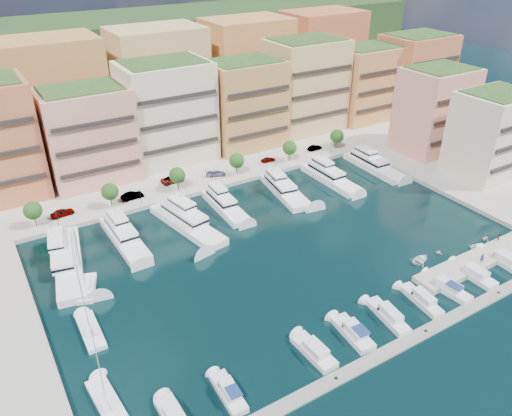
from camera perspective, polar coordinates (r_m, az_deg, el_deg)
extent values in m
plane|color=black|center=(98.20, 3.41, -4.95)|extent=(400.00, 400.00, 0.00)
cube|color=#9E998E|center=(147.21, -10.44, 6.84)|extent=(220.00, 64.00, 2.00)
cube|color=#1C3515|center=(190.43, -16.01, 11.41)|extent=(240.00, 40.00, 58.00)
cube|color=gray|center=(79.43, 14.32, -15.95)|extent=(72.00, 2.20, 0.35)
cube|color=#9E998E|center=(104.64, 24.32, -5.49)|extent=(32.00, 5.00, 2.00)
cube|color=#F19986|center=(126.18, -18.59, 7.77)|extent=(20.00, 15.00, 22.00)
cube|color=black|center=(119.09, -17.63, 6.66)|extent=(18.40, 0.50, 0.90)
cube|color=#22461C|center=(122.72, -19.45, 12.71)|extent=(17.60, 13.20, 0.80)
cube|color=beige|center=(133.09, -10.12, 10.65)|extent=(22.00, 16.00, 25.00)
cube|color=black|center=(125.84, -8.66, 9.66)|extent=(20.24, 0.50, 0.90)
cube|color=#22461C|center=(129.61, -10.63, 16.04)|extent=(19.36, 14.08, 0.80)
cube|color=#BF7747|center=(140.71, -1.31, 11.69)|extent=(20.00, 15.00, 23.00)
cube|color=black|center=(134.39, 0.38, 10.83)|extent=(18.40, 0.50, 0.90)
cube|color=#22461C|center=(137.55, -1.37, 16.42)|extent=(17.60, 13.20, 0.80)
cube|color=tan|center=(153.55, 5.61, 13.67)|extent=(22.00, 16.00, 26.00)
cube|color=black|center=(147.31, 7.55, 12.88)|extent=(20.24, 0.50, 0.90)
cube|color=#22461C|center=(150.50, 5.86, 18.58)|extent=(19.36, 14.08, 0.80)
cube|color=#BD7945|center=(166.39, 12.28, 13.68)|extent=(20.00, 15.00, 22.00)
cube|color=black|center=(161.08, 14.17, 12.95)|extent=(18.40, 0.50, 0.90)
cube|color=#22461C|center=(163.79, 12.72, 17.51)|extent=(17.60, 13.20, 0.80)
cube|color=#BF5C3F|center=(178.84, 17.65, 14.41)|extent=(22.00, 16.00, 24.00)
cube|color=black|center=(173.70, 19.67, 13.67)|extent=(20.24, 0.50, 0.90)
cube|color=#22461C|center=(176.31, 18.28, 18.28)|extent=(19.36, 14.08, 0.80)
cube|color=#F19986|center=(145.55, 19.73, 10.39)|extent=(18.00, 14.00, 22.00)
cube|color=black|center=(141.39, 21.93, 9.45)|extent=(16.56, 0.50, 0.90)
cube|color=#22461C|center=(142.57, 20.51, 14.70)|extent=(15.84, 12.32, 0.80)
cube|color=beige|center=(136.01, 25.33, 7.53)|extent=(18.00, 14.00, 20.00)
cube|color=#22461C|center=(132.98, 26.30, 11.66)|extent=(15.84, 12.32, 0.80)
cube|color=#BF7747|center=(147.11, -22.06, 11.81)|extent=(26.00, 18.00, 30.00)
cube|color=tan|center=(154.49, -10.96, 14.16)|extent=(26.00, 18.00, 30.00)
cube|color=#BD7945|center=(167.02, -1.02, 15.80)|extent=(26.00, 18.00, 30.00)
cube|color=#BF5C3F|center=(183.63, 7.43, 16.83)|extent=(26.00, 18.00, 30.00)
cylinder|color=#473323|center=(112.91, -23.92, -1.26)|extent=(0.24, 0.24, 3.00)
sphere|color=#134316|center=(111.87, -24.15, -0.27)|extent=(3.80, 3.80, 3.80)
cylinder|color=#473323|center=(115.03, -16.22, 0.80)|extent=(0.24, 0.24, 3.00)
sphere|color=#134316|center=(114.01, -16.37, 1.79)|extent=(3.80, 3.80, 3.80)
cylinder|color=#473323|center=(119.28, -8.91, 2.74)|extent=(0.24, 0.24, 3.00)
sphere|color=#134316|center=(118.30, -9.00, 3.72)|extent=(3.80, 3.80, 3.80)
cylinder|color=#473323|center=(125.44, -2.20, 4.48)|extent=(0.24, 0.24, 3.00)
sphere|color=#134316|center=(124.51, -2.22, 5.42)|extent=(3.80, 3.80, 3.80)
cylinder|color=#473323|center=(133.25, 3.83, 5.99)|extent=(0.24, 0.24, 3.00)
sphere|color=#134316|center=(132.37, 3.86, 6.88)|extent=(3.80, 3.80, 3.80)
cylinder|color=#473323|center=(142.43, 9.17, 7.26)|extent=(0.24, 0.24, 3.00)
sphere|color=#134316|center=(141.61, 9.24, 8.10)|extent=(3.80, 3.80, 3.80)
cylinder|color=black|center=(110.98, -21.78, -1.03)|extent=(0.10, 0.10, 4.00)
sphere|color=#FFF2CC|center=(110.03, -21.97, -0.11)|extent=(0.30, 0.30, 0.30)
cylinder|color=black|center=(114.19, -13.06, 1.31)|extent=(0.10, 0.10, 4.00)
sphere|color=#FFF2CC|center=(113.27, -13.18, 2.23)|extent=(0.30, 0.30, 0.30)
cylinder|color=black|center=(120.05, -5.00, 3.45)|extent=(0.10, 0.10, 4.00)
sphere|color=#FFF2CC|center=(119.17, -5.04, 4.34)|extent=(0.30, 0.30, 0.30)
cylinder|color=black|center=(128.19, 2.21, 5.30)|extent=(0.10, 0.10, 4.00)
sphere|color=#FFF2CC|center=(127.36, 2.23, 6.14)|extent=(0.30, 0.30, 0.30)
cylinder|color=black|center=(138.20, 8.50, 6.84)|extent=(0.10, 0.10, 4.00)
sphere|color=#FFF2CC|center=(137.44, 8.57, 7.62)|extent=(0.30, 0.30, 0.30)
cube|color=white|center=(100.05, -20.58, -6.10)|extent=(9.04, 24.48, 2.30)
cube|color=white|center=(100.96, -21.09, -4.45)|extent=(6.19, 13.70, 1.80)
cube|color=black|center=(100.96, -21.09, -4.45)|extent=(6.26, 13.77, 0.55)
cube|color=white|center=(101.77, -21.49, -3.17)|extent=(4.07, 7.60, 1.40)
cylinder|color=#B2B2B7|center=(102.22, -21.82, -2.04)|extent=(0.14, 0.14, 1.80)
cube|color=white|center=(103.93, -14.74, -3.63)|extent=(4.87, 19.00, 2.30)
cube|color=white|center=(104.43, -15.20, -2.20)|extent=(3.91, 10.47, 1.80)
cube|color=black|center=(104.43, -15.20, -2.20)|extent=(3.97, 10.53, 0.55)
cube|color=white|center=(104.91, -15.57, -1.08)|extent=(2.82, 5.73, 1.40)
cylinder|color=#B2B2B7|center=(105.11, -15.87, -0.06)|extent=(0.14, 0.14, 1.80)
cube|color=black|center=(104.16, -14.70, -3.84)|extent=(4.93, 19.05, 0.35)
cube|color=white|center=(106.23, -7.83, -2.07)|extent=(8.82, 22.33, 2.30)
cube|color=white|center=(106.94, -8.39, -0.61)|extent=(6.16, 12.52, 1.80)
cube|color=black|center=(106.94, -8.39, -0.61)|extent=(6.23, 12.59, 0.55)
cube|color=white|center=(107.57, -8.83, 0.53)|extent=(4.10, 6.97, 1.40)
cylinder|color=#B2B2B7|center=(107.90, -9.17, 1.56)|extent=(0.14, 0.14, 1.80)
cube|color=white|center=(112.03, -3.52, -0.04)|extent=(4.90, 16.84, 2.30)
cube|color=white|center=(112.34, -3.96, 1.23)|extent=(3.84, 9.31, 1.80)
cube|color=black|center=(112.34, -3.96, 1.23)|extent=(3.90, 9.37, 0.55)
cube|color=white|center=(112.65, -4.30, 2.22)|extent=(2.74, 5.10, 1.40)
cylinder|color=#B2B2B7|center=(112.74, -4.57, 3.14)|extent=(0.14, 0.14, 1.80)
cube|color=white|center=(118.49, 3.36, 1.71)|extent=(7.78, 19.03, 2.30)
cube|color=white|center=(118.91, 2.88, 2.94)|extent=(5.61, 10.68, 1.80)
cube|color=black|center=(118.91, 2.88, 2.94)|extent=(5.68, 10.74, 0.55)
cube|color=white|center=(119.31, 2.50, 3.90)|extent=(3.82, 5.94, 1.40)
cylinder|color=#B2B2B7|center=(119.46, 2.22, 4.79)|extent=(0.14, 0.14, 1.80)
cube|color=black|center=(118.70, 3.35, 1.52)|extent=(7.84, 19.09, 0.35)
cube|color=white|center=(125.77, 8.52, 3.15)|extent=(4.69, 18.99, 2.30)
cube|color=white|center=(126.19, 8.04, 4.31)|extent=(3.83, 10.45, 1.80)
cube|color=black|center=(126.19, 8.04, 4.31)|extent=(3.89, 10.51, 0.55)
cube|color=white|center=(126.59, 7.67, 5.22)|extent=(2.79, 5.70, 1.40)
cylinder|color=#B2B2B7|center=(126.75, 7.40, 6.06)|extent=(0.14, 0.14, 1.80)
cube|color=white|center=(134.51, 13.33, 4.46)|extent=(5.40, 19.60, 2.30)
cube|color=white|center=(134.93, 12.87, 5.55)|extent=(4.29, 10.82, 1.80)
cube|color=black|center=(134.93, 12.87, 5.55)|extent=(4.35, 10.88, 0.55)
cube|color=white|center=(135.33, 12.50, 6.41)|extent=(3.08, 5.92, 1.40)
cylinder|color=#B2B2B7|center=(135.50, 12.23, 7.20)|extent=(0.14, 0.14, 1.80)
cube|color=silver|center=(69.00, -9.22, -22.38)|extent=(2.12, 3.72, 1.10)
cube|color=black|center=(70.12, -9.74, -21.63)|extent=(1.88, 0.14, 0.55)
cube|color=silver|center=(72.13, -3.16, -20.48)|extent=(2.76, 7.65, 1.40)
cube|color=silver|center=(70.92, -3.04, -20.00)|extent=(2.05, 3.70, 1.10)
cube|color=black|center=(71.99, -3.64, -19.34)|extent=(1.74, 0.18, 0.55)
cube|color=navy|center=(69.90, -2.64, -20.21)|extent=(1.79, 2.34, 0.12)
cube|color=silver|center=(77.56, 6.62, -16.12)|extent=(3.08, 8.11, 1.40)
cube|color=silver|center=(76.42, 6.86, -15.62)|extent=(2.31, 3.92, 1.10)
cube|color=black|center=(77.47, 6.11, -15.05)|extent=(2.01, 0.17, 0.55)
cube|color=silver|center=(81.27, 10.97, -13.96)|extent=(3.58, 8.43, 1.40)
cube|color=silver|center=(80.19, 11.26, -13.45)|extent=(2.57, 4.13, 1.10)
cube|color=black|center=(81.21, 10.46, -12.93)|extent=(2.05, 0.29, 0.55)
cube|color=navy|center=(79.24, 11.82, -13.55)|extent=(2.21, 2.63, 0.12)
cube|color=silver|center=(85.41, 14.79, -11.97)|extent=(3.53, 9.23, 1.40)
cube|color=silver|center=(84.36, 15.12, -11.46)|extent=(2.42, 4.52, 1.10)
cube|color=black|center=(85.41, 14.24, -10.95)|extent=(1.74, 0.32, 0.55)
cube|color=silver|center=(90.15, 18.31, -10.06)|extent=(3.32, 8.94, 1.40)
cube|color=silver|center=(89.15, 18.64, -9.55)|extent=(2.29, 4.37, 1.10)
cube|color=black|center=(90.12, 17.80, -9.12)|extent=(1.69, 0.29, 0.55)
cube|color=silver|center=(94.27, 20.86, -8.64)|extent=(3.35, 9.31, 1.40)
cube|color=silver|center=(93.31, 21.21, -8.14)|extent=(2.37, 4.54, 1.10)
cube|color=black|center=(94.27, 20.34, -7.72)|extent=(1.84, 0.26, 0.55)
cube|color=navy|center=(92.45, 21.84, -8.20)|extent=(2.02, 2.88, 0.12)
cube|color=silver|center=(99.40, 23.57, -7.09)|extent=(2.92, 8.57, 1.40)
cube|color=silver|center=(98.51, 23.91, -6.60)|extent=(2.24, 4.13, 1.10)
cube|color=black|center=(99.37, 23.11, -6.26)|extent=(2.00, 0.14, 0.55)
cube|color=silver|center=(105.66, 26.34, -5.49)|extent=(3.30, 8.99, 1.40)
cube|color=silver|center=(104.81, 26.69, -5.02)|extent=(2.40, 4.37, 1.10)
cube|color=black|center=(105.64, 25.89, -4.69)|extent=(1.97, 0.23, 0.55)
cube|color=white|center=(73.85, -16.63, -20.60)|extent=(3.48, 9.43, 1.20)
cube|color=white|center=(72.57, -16.52, -20.64)|extent=(1.85, 2.43, 0.60)
cylinder|color=#B2B2B7|center=(69.39, -17.55, -16.79)|extent=(0.14, 0.14, 12.00)
cylinder|color=#B2B2B7|center=(71.74, -16.49, -20.54)|extent=(0.41, 4.16, 0.10)
cube|color=white|center=(84.28, -18.36, -13.33)|extent=(2.97, 9.09, 1.20)
cube|color=white|center=(83.01, -18.29, -13.25)|extent=(1.72, 2.29, 0.60)
cylinder|color=#B2B2B7|center=(80.47, -19.18, -9.66)|extent=(0.14, 0.14, 12.00)
cylinder|color=#B2B2B7|center=(82.21, -18.28, -13.08)|extent=(0.17, 4.07, 0.10)
cube|color=white|center=(93.05, -18.72, -8.78)|extent=(5.24, 8.35, 1.20)
cube|color=white|center=(91.89, -18.69, -8.61)|extent=(2.20, 2.41, 0.60)
cylinder|color=#B2B2B7|center=(89.62, -19.46, -5.31)|extent=(0.14, 0.14, 12.00)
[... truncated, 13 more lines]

